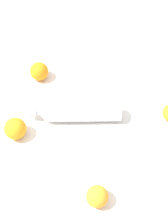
{
  "coord_description": "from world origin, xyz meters",
  "views": [
    {
      "loc": [
        0.27,
        0.58,
        0.86
      ],
      "look_at": [
        0.04,
        -0.04,
        0.03
      ],
      "focal_mm": 49.33,
      "sensor_mm": 36.0,
      "label": 1
    }
  ],
  "objects": [
    {
      "name": "orange_3",
      "position": [
        0.12,
        0.26,
        0.03
      ],
      "size": [
        0.06,
        0.06,
        0.06
      ],
      "primitive_type": "sphere",
      "color": "orange",
      "rests_on": "ground_plane"
    },
    {
      "name": "ground_plane",
      "position": [
        0.0,
        0.0,
        0.0
      ],
      "size": [
        2.4,
        2.4,
        0.0
      ],
      "primitive_type": "plane",
      "color": "silver"
    },
    {
      "name": "orange_2",
      "position": [
        0.14,
        -0.28,
        0.04
      ],
      "size": [
        0.07,
        0.07,
        0.07
      ],
      "primitive_type": "sphere",
      "color": "orange",
      "rests_on": "ground_plane"
    },
    {
      "name": "water_bottle",
      "position": [
        0.06,
        -0.04,
        0.03
      ],
      "size": [
        0.31,
        0.16,
        0.07
      ],
      "rotation": [
        0.0,
        0.0,
        5.94
      ],
      "color": "silver",
      "rests_on": "ground_plane"
    },
    {
      "name": "orange_0",
      "position": [
        0.28,
        -0.05,
        0.04
      ],
      "size": [
        0.07,
        0.07,
        0.07
      ],
      "primitive_type": "sphere",
      "color": "orange",
      "rests_on": "ground_plane"
    }
  ]
}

